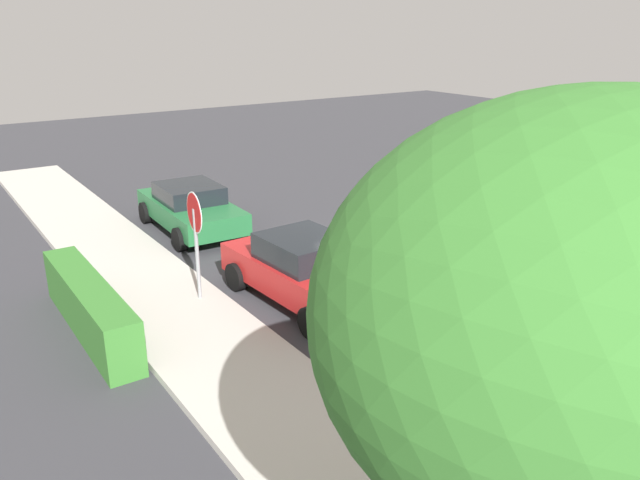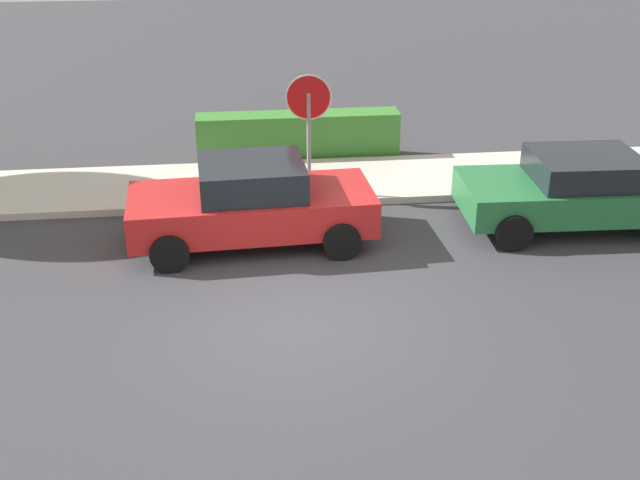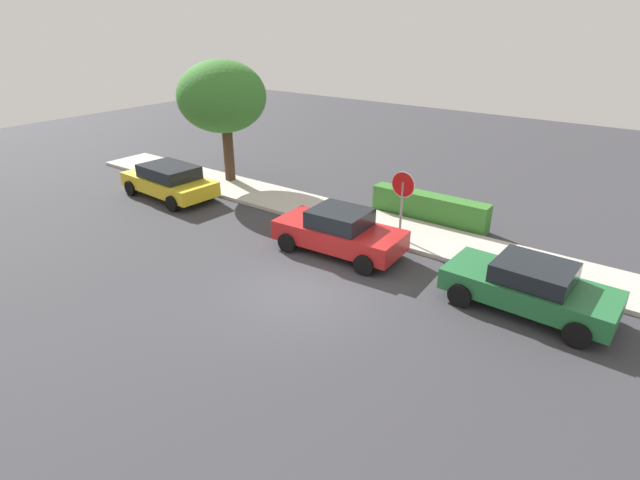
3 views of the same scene
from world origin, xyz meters
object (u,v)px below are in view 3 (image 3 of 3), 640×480
at_px(stop_sign, 402,194).
at_px(parked_car_red, 339,232).
at_px(parked_car_green, 530,286).
at_px(parked_car_yellow, 169,181).
at_px(street_tree_near_corner, 222,97).

height_order(stop_sign, parked_car_red, stop_sign).
relative_size(stop_sign, parked_car_green, 0.58).
distance_m(parked_car_green, parked_car_yellow, 14.63).
height_order(stop_sign, street_tree_near_corner, street_tree_near_corner).
bearing_deg(parked_car_red, stop_sign, 58.40).
bearing_deg(stop_sign, parked_car_yellow, -170.26).
distance_m(parked_car_red, parked_car_green, 5.88).
bearing_deg(parked_car_yellow, parked_car_red, -1.36).
height_order(stop_sign, parked_car_green, stop_sign).
xyz_separation_m(stop_sign, parked_car_red, (-1.17, -1.91, -0.97)).
xyz_separation_m(parked_car_red, parked_car_yellow, (-8.74, 0.21, -0.00)).
xyz_separation_m(stop_sign, parked_car_green, (4.71, -1.85, -1.01)).
xyz_separation_m(parked_car_yellow, street_tree_near_corner, (0.50, 2.84, 3.09)).
bearing_deg(parked_car_green, parked_car_yellow, 179.43).
height_order(parked_car_green, parked_car_yellow, parked_car_yellow).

